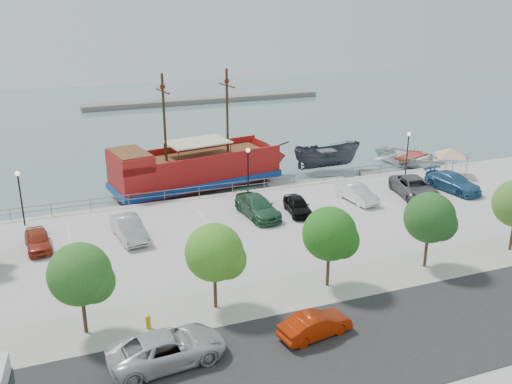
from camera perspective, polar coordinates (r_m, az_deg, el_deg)
name	(u,v)px	position (r m, az deg, el deg)	size (l,w,h in m)	color
ground	(277,235)	(43.87, 2.16, -4.36)	(160.00, 160.00, 0.00)	slate
street	(399,335)	(31.09, 14.09, -13.73)	(100.00, 8.00, 0.04)	black
sidewalk	(342,283)	(35.39, 8.57, -8.94)	(100.00, 4.00, 0.05)	#9B9684
seawall_railing	(243,186)	(50.09, -1.30, 0.62)	(50.00, 0.06, 1.00)	slate
far_shore	(205,100)	(96.99, -5.16, 9.15)	(40.00, 3.00, 0.80)	slate
pirate_ship	(209,167)	(54.15, -4.73, 2.47)	(18.55, 7.99, 11.53)	#A01412
patrol_boat	(327,159)	(59.30, 7.08, 3.33)	(2.64, 7.02, 2.72)	#3B3F46
speedboat	(411,159)	(62.92, 15.27, 3.22)	(5.70, 7.99, 1.65)	white
dock_west	(81,215)	(49.35, -17.07, -2.24)	(6.37, 1.82, 0.36)	gray
dock_mid	(310,186)	(54.42, 5.41, 0.65)	(7.84, 2.24, 0.45)	gray
dock_east	(397,175)	(59.19, 13.88, 1.70)	(7.27, 2.08, 0.42)	#66635E
canopy_tent	(451,148)	(57.05, 18.93, 4.18)	(4.60, 4.60, 3.08)	slate
street_van	(167,348)	(28.25, -8.85, -15.17)	(2.61, 5.65, 1.57)	#B4B4B4
street_sedan	(315,325)	(29.98, 5.94, -13.09)	(1.37, 3.92, 1.29)	#A82204
fire_hydrant	(148,322)	(31.00, -10.72, -12.61)	(0.28, 0.28, 0.81)	gold
lamp_post_left	(20,188)	(45.56, -22.57, 0.33)	(0.36, 0.36, 4.28)	black
lamp_post_mid	(248,164)	(48.19, -0.80, 2.87)	(0.36, 0.36, 4.28)	black
lamp_post_right	(408,146)	(55.54, 14.94, 4.46)	(0.36, 0.36, 4.28)	black
tree_b	(83,276)	(30.00, -16.91, -8.05)	(3.30, 3.20, 5.00)	#473321
tree_c	(217,254)	(31.03, -3.90, -6.23)	(3.30, 3.20, 5.00)	#473321
tree_d	(332,235)	(33.51, 7.64, -4.33)	(3.30, 3.20, 5.00)	#473321
tree_e	(432,219)	(37.17, 17.20, -2.62)	(3.30, 3.20, 5.00)	#473321
parked_car_a	(38,240)	(41.79, -21.00, -4.50)	(1.56, 3.89, 1.32)	#9B2D1A
parked_car_b	(129,228)	(41.60, -12.60, -3.56)	(1.65, 4.72, 1.56)	#ADADAD
parked_car_d	(257,207)	(44.58, 0.14, -1.48)	(2.17, 5.33, 1.55)	#2B593A
parked_car_e	(298,205)	(45.26, 4.18, -1.34)	(1.60, 3.97, 1.35)	black
parked_car_f	(357,193)	(48.44, 10.06, -0.12)	(1.51, 4.33, 1.43)	white
parked_car_g	(415,188)	(50.56, 15.60, 0.42)	(2.73, 5.92, 1.64)	#5B5A5D
parked_car_h	(453,182)	(53.16, 19.10, 0.94)	(2.20, 5.41, 1.57)	#285983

